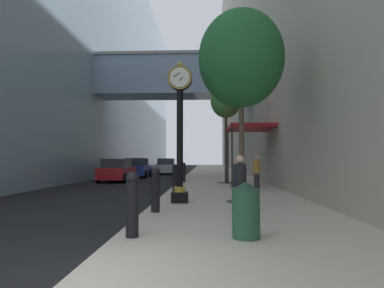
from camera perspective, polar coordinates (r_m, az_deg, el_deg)
The scene contains 20 objects.
ground_plane at distance 31.04m, azimuth -0.91°, elevation -5.48°, with size 110.00×110.00×0.00m, color black.
sidewalk_right at distance 33.99m, azimuth 3.96°, elevation -5.10°, with size 5.42×80.00×0.14m, color #BCB29E.
building_block_left at distance 38.14m, azimuth -18.71°, elevation 15.15°, with size 21.75×80.00×26.26m.
building_block_right at distance 38.33m, azimuth 15.58°, elevation 22.00°, with size 9.00×80.00×34.90m.
street_clock at distance 11.48m, azimuth -2.08°, elevation 3.34°, with size 0.84×0.55×4.82m.
bollard_nearest at distance 6.57m, azimuth -10.11°, elevation -9.79°, with size 0.26×0.26×1.24m.
bollard_second at distance 9.46m, azimuth -6.21°, elevation -7.57°, with size 0.26×0.26×1.24m.
bollard_fourth at distance 15.30m, azimuth -2.91°, elevation -5.63°, with size 0.26×0.26×1.24m.
bollard_fifth at distance 18.24m, azimuth -2.05°, elevation -5.12°, with size 0.26×0.26×1.24m.
bollard_sixth at distance 21.18m, azimuth -1.44°, elevation -4.75°, with size 0.26×0.26×1.24m.
street_tree_near at distance 12.20m, azimuth 8.33°, elevation 14.10°, with size 2.98×2.98×6.69m.
street_tree_mid_near at distance 20.88m, azimuth 5.77°, elevation 7.20°, with size 1.88×1.88×6.14m.
trash_bin at distance 6.47m, azimuth 9.14°, elevation -10.87°, with size 0.53×0.53×1.05m.
pedestrian_walking at distance 8.84m, azimuth 8.15°, elevation -6.78°, with size 0.42×0.51×1.57m.
pedestrian_by_clock at distance 16.14m, azimuth 10.94°, elevation -4.61°, with size 0.46×0.46×1.65m.
storefront_awning at distance 18.99m, azimuth 9.67°, elevation 2.56°, with size 2.40×3.60×3.30m.
car_blue_near at distance 29.03m, azimuth -9.32°, elevation -4.06°, with size 2.13×4.05×1.67m.
car_grey_mid at distance 42.77m, azimuth -4.67°, elevation -3.57°, with size 2.09×4.57×1.65m.
car_white_far at distance 35.20m, azimuth -4.23°, elevation -3.83°, with size 2.14×4.47×1.63m.
car_red_trailing at distance 24.32m, azimuth -12.58°, elevation -4.40°, with size 2.04×4.31×1.61m.
Camera 1 is at (1.77, -3.94, 1.63)m, focal length 31.40 mm.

